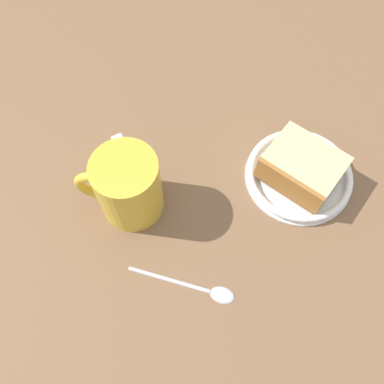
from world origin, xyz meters
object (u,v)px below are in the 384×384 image
sugar_cube (119,142)px  teaspoon (204,289)px  cake_slice (302,168)px  small_plate (299,175)px  tea_mug (127,189)px

sugar_cube → teaspoon: bearing=121.7°
teaspoon → cake_slice: bearing=-128.4°
small_plate → sugar_cube: (25.12, -4.47, -0.03)cm
small_plate → sugar_cube: 25.51cm
cake_slice → teaspoon: (12.41, 15.67, -2.67)cm
small_plate → cake_slice: (0.15, 0.21, 2.21)cm
cake_slice → tea_mug: size_ratio=1.13×
cake_slice → sugar_cube: (24.96, -4.68, -2.25)cm
small_plate → tea_mug: bearing=13.0°
cake_slice → sugar_cube: 25.50cm
sugar_cube → tea_mug: bearing=106.3°
teaspoon → sugar_cube: 23.91cm
small_plate → cake_slice: size_ratio=1.19×
cake_slice → sugar_cube: size_ratio=7.90×
small_plate → teaspoon: (12.56, 15.88, -0.46)cm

